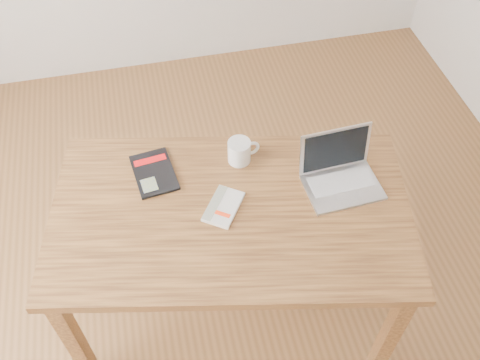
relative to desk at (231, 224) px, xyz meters
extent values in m
plane|color=brown|center=(-0.18, -0.05, -0.66)|extent=(4.00, 4.00, 0.00)
cube|color=brown|center=(0.00, 0.00, 0.07)|extent=(1.52, 1.06, 0.04)
cube|color=brown|center=(-0.69, -0.20, -0.31)|extent=(0.07, 0.07, 0.71)
cube|color=brown|center=(0.56, -0.46, -0.31)|extent=(0.07, 0.07, 0.71)
cube|color=brown|center=(-0.56, 0.46, -0.31)|extent=(0.07, 0.07, 0.71)
cube|color=brown|center=(0.69, 0.20, -0.31)|extent=(0.07, 0.07, 0.71)
cube|color=silver|center=(-0.02, 0.02, 0.10)|extent=(0.19, 0.21, 0.01)
cube|color=white|center=(-0.02, 0.02, 0.10)|extent=(0.19, 0.21, 0.01)
cube|color=gray|center=(-0.05, 0.04, 0.11)|extent=(0.13, 0.17, 0.00)
cube|color=red|center=(-0.04, -0.02, 0.11)|extent=(0.06, 0.05, 0.00)
cube|color=black|center=(-0.27, 0.25, 0.10)|extent=(0.19, 0.25, 0.01)
cube|color=red|center=(-0.27, 0.32, 0.10)|extent=(0.14, 0.05, 0.00)
cube|color=gray|center=(-0.29, 0.19, 0.10)|extent=(0.07, 0.08, 0.00)
cube|color=silver|center=(0.46, 0.01, 0.10)|extent=(0.30, 0.22, 0.01)
cube|color=silver|center=(0.46, 0.03, 0.10)|extent=(0.26, 0.12, 0.00)
cube|color=#BCBCC1|center=(0.46, -0.05, 0.10)|extent=(0.09, 0.05, 0.00)
cube|color=silver|center=(0.45, 0.13, 0.20)|extent=(0.29, 0.05, 0.19)
cube|color=black|center=(0.45, 0.12, 0.20)|extent=(0.27, 0.04, 0.17)
cylinder|color=white|center=(0.09, 0.25, 0.14)|extent=(0.10, 0.10, 0.10)
cylinder|color=black|center=(0.09, 0.25, 0.19)|extent=(0.08, 0.08, 0.01)
torus|color=white|center=(0.14, 0.26, 0.14)|extent=(0.07, 0.02, 0.07)
camera|label=1|loc=(-0.23, -1.20, 1.75)|focal=40.00mm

